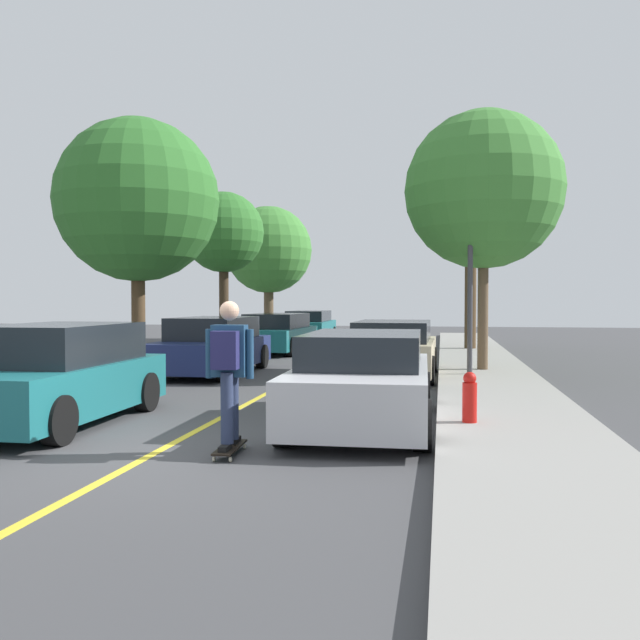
# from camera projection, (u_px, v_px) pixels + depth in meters

# --- Properties ---
(ground) EXTENTS (80.00, 80.00, 0.00)m
(ground) POSITION_uv_depth(u_px,v_px,m) (153.00, 454.00, 7.98)
(ground) COLOR #424244
(sidewalk_right) EXTENTS (2.24, 56.00, 0.14)m
(sidewalk_right) POSITION_uv_depth(u_px,v_px,m) (541.00, 464.00, 7.19)
(sidewalk_right) COLOR gray
(sidewalk_right) RESTS_ON ground
(center_line) EXTENTS (0.12, 39.20, 0.01)m
(center_line) POSITION_uv_depth(u_px,v_px,m) (248.00, 403.00, 11.92)
(center_line) COLOR gold
(center_line) RESTS_ON ground
(parked_car_left_nearest) EXTENTS (2.01, 4.09, 1.47)m
(parked_car_left_nearest) POSITION_uv_depth(u_px,v_px,m) (55.00, 376.00, 9.93)
(parked_car_left_nearest) COLOR #196066
(parked_car_left_nearest) RESTS_ON ground
(parked_car_left_near) EXTENTS (1.96, 4.54, 1.41)m
(parked_car_left_near) POSITION_uv_depth(u_px,v_px,m) (212.00, 346.00, 16.74)
(parked_car_left_near) COLOR navy
(parked_car_left_near) RESTS_ON ground
(parked_car_left_far) EXTENTS (2.10, 4.56, 1.37)m
(parked_car_left_far) POSITION_uv_depth(u_px,v_px,m) (277.00, 333.00, 23.34)
(parked_car_left_far) COLOR #196066
(parked_car_left_far) RESTS_ON ground
(parked_car_left_farthest) EXTENTS (1.94, 4.46, 1.38)m
(parked_car_left_farthest) POSITION_uv_depth(u_px,v_px,m) (309.00, 327.00, 29.01)
(parked_car_left_farthest) COLOR #196066
(parked_car_left_farthest) RESTS_ON ground
(parked_car_right_nearest) EXTENTS (2.02, 4.53, 1.36)m
(parked_car_right_nearest) POSITION_uv_depth(u_px,v_px,m) (364.00, 380.00, 9.78)
(parked_car_right_nearest) COLOR #B7B7BC
(parked_car_right_nearest) RESTS_ON ground
(parked_car_right_near) EXTENTS (2.01, 4.09, 1.34)m
(parked_car_right_near) POSITION_uv_depth(u_px,v_px,m) (394.00, 349.00, 15.84)
(parked_car_right_near) COLOR #BCAD89
(parked_car_right_near) RESTS_ON ground
(street_tree_left_nearest) EXTENTS (4.19, 4.19, 6.36)m
(street_tree_left_nearest) POSITION_uv_depth(u_px,v_px,m) (137.00, 201.00, 17.30)
(street_tree_left_nearest) COLOR #4C3823
(street_tree_left_nearest) RESTS_ON sidewalk_left
(street_tree_left_near) EXTENTS (2.90, 2.90, 5.59)m
(street_tree_left_near) POSITION_uv_depth(u_px,v_px,m) (224.00, 233.00, 24.13)
(street_tree_left_near) COLOR #3D2D1E
(street_tree_left_near) RESTS_ON sidewalk_left
(street_tree_left_far) EXTENTS (3.93, 3.93, 5.94)m
(street_tree_left_far) POSITION_uv_depth(u_px,v_px,m) (269.00, 250.00, 30.40)
(street_tree_left_far) COLOR brown
(street_tree_left_far) RESTS_ON sidewalk_left
(street_tree_right_nearest) EXTENTS (3.84, 3.84, 6.30)m
(street_tree_right_nearest) POSITION_uv_depth(u_px,v_px,m) (484.00, 190.00, 16.32)
(street_tree_right_nearest) COLOR brown
(street_tree_right_nearest) RESTS_ON sidewalk_right
(street_tree_right_near) EXTENTS (4.08, 4.08, 7.36)m
(street_tree_right_near) POSITION_uv_depth(u_px,v_px,m) (471.00, 197.00, 23.49)
(street_tree_right_near) COLOR #4C3823
(street_tree_right_near) RESTS_ON sidewalk_right
(fire_hydrant) EXTENTS (0.20, 0.20, 0.70)m
(fire_hydrant) POSITION_uv_depth(u_px,v_px,m) (470.00, 397.00, 9.29)
(fire_hydrant) COLOR #B2140F
(fire_hydrant) RESTS_ON sidewalk_right
(streetlamp) EXTENTS (0.36, 0.24, 5.16)m
(streetlamp) POSITION_uv_depth(u_px,v_px,m) (470.00, 244.00, 15.30)
(streetlamp) COLOR #38383D
(streetlamp) RESTS_ON sidewalk_right
(skateboard) EXTENTS (0.26, 0.85, 0.10)m
(skateboard) POSITION_uv_depth(u_px,v_px,m) (230.00, 448.00, 7.93)
(skateboard) COLOR black
(skateboard) RESTS_ON ground
(skateboarder) EXTENTS (0.58, 0.70, 1.72)m
(skateboarder) POSITION_uv_depth(u_px,v_px,m) (229.00, 364.00, 7.87)
(skateboarder) COLOR black
(skateboarder) RESTS_ON skateboard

